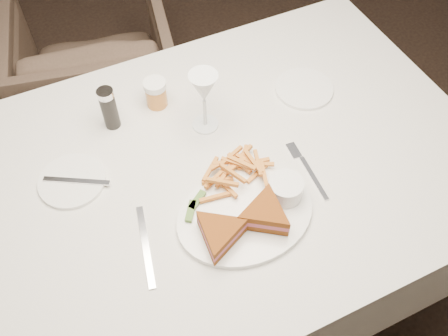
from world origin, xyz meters
TOP-DOWN VIEW (x-y plane):
  - ground at (0.00, 0.00)m, footprint 5.00×5.00m
  - table at (-0.28, -0.23)m, footprint 1.46×1.06m
  - chair_far at (-0.26, 0.76)m, footprint 0.77×0.75m
  - table_setting at (-0.28, -0.28)m, footprint 0.82×0.61m

SIDE VIEW (x-z plane):
  - ground at x=0.00m, z-range 0.00..0.00m
  - chair_far at x=-0.26m, z-range 0.00..0.64m
  - table at x=-0.28m, z-range 0.00..0.75m
  - table_setting at x=-0.28m, z-range 0.70..0.88m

